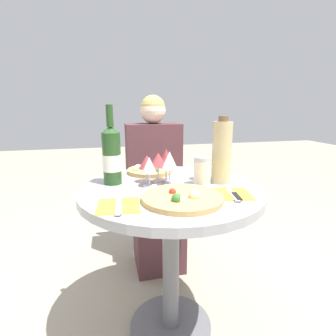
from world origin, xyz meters
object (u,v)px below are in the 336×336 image
(chair_behind_diner, at_px, (153,196))
(pizza_large, at_px, (182,198))
(tall_carafe, at_px, (222,152))
(dining_table, at_px, (171,220))
(wine_bottle, at_px, (112,156))
(seated_diner, at_px, (156,192))

(chair_behind_diner, height_order, pizza_large, chair_behind_diner)
(tall_carafe, bearing_deg, pizza_large, -141.44)
(dining_table, xyz_separation_m, chair_behind_diner, (0.05, 0.76, -0.15))
(dining_table, relative_size, chair_behind_diner, 0.90)
(dining_table, xyz_separation_m, wine_bottle, (-0.25, 0.11, 0.29))
(dining_table, height_order, seated_diner, seated_diner)
(chair_behind_diner, xyz_separation_m, pizza_large, (-0.05, -0.94, 0.32))
(chair_behind_diner, bearing_deg, seated_diner, 90.00)
(dining_table, bearing_deg, wine_bottle, 155.74)
(tall_carafe, bearing_deg, chair_behind_diner, 104.61)
(seated_diner, bearing_deg, wine_bottle, 59.97)
(pizza_large, distance_m, tall_carafe, 0.34)
(seated_diner, distance_m, tall_carafe, 0.74)
(wine_bottle, bearing_deg, seated_diner, 59.97)
(dining_table, relative_size, wine_bottle, 2.26)
(pizza_large, bearing_deg, wine_bottle, 130.38)
(seated_diner, xyz_separation_m, wine_bottle, (-0.30, -0.51, 0.36))
(wine_bottle, distance_m, tall_carafe, 0.50)
(seated_diner, xyz_separation_m, pizza_large, (-0.05, -0.80, 0.25))
(dining_table, xyz_separation_m, seated_diner, (0.05, 0.62, -0.08))
(dining_table, relative_size, pizza_large, 2.60)
(seated_diner, relative_size, pizza_large, 3.78)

